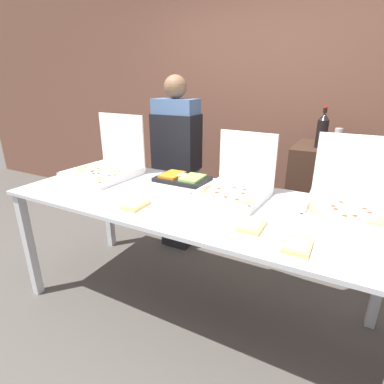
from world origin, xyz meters
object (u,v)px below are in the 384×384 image
(soda_can_silver, at_px, (338,135))
(paper_plate_front_center, at_px, (297,247))
(pizza_box_far_left, at_px, (107,165))
(paper_plate_front_right, at_px, (252,227))
(soda_bottle, at_px, (322,130))
(person_server_vest, at_px, (177,157))
(veggie_tray, at_px, (182,178))
(pizza_box_near_right, at_px, (348,201))
(paper_plate_front_left, at_px, (135,206))
(pizza_box_near_left, at_px, (236,186))

(soda_can_silver, bearing_deg, paper_plate_front_center, -91.06)
(pizza_box_far_left, distance_m, paper_plate_front_right, 1.39)
(paper_plate_front_center, distance_m, soda_bottle, 1.39)
(pizza_box_far_left, relative_size, person_server_vest, 0.31)
(pizza_box_far_left, xyz_separation_m, veggie_tray, (0.62, 0.15, -0.06))
(pizza_box_near_right, xyz_separation_m, paper_plate_front_right, (-0.42, -0.45, -0.07))
(paper_plate_front_center, bearing_deg, paper_plate_front_left, 177.80)
(paper_plate_front_left, bearing_deg, pizza_box_near_left, 45.08)
(paper_plate_front_left, xyz_separation_m, person_server_vest, (-0.34, 1.06, 0.04))
(paper_plate_front_right, bearing_deg, paper_plate_front_center, -21.36)
(pizza_box_near_left, xyz_separation_m, veggie_tray, (-0.48, 0.11, -0.05))
(veggie_tray, relative_size, person_server_vest, 0.24)
(pizza_box_near_left, xyz_separation_m, pizza_box_near_right, (0.67, 0.04, 0.00))
(paper_plate_front_center, relative_size, paper_plate_front_right, 1.16)
(paper_plate_front_left, distance_m, veggie_tray, 0.58)
(pizza_box_near_right, distance_m, soda_can_silver, 1.14)
(paper_plate_front_left, bearing_deg, pizza_box_far_left, 145.11)
(paper_plate_front_center, relative_size, soda_bottle, 0.78)
(soda_bottle, bearing_deg, person_server_vest, -168.41)
(paper_plate_front_left, bearing_deg, veggie_tray, 90.36)
(paper_plate_front_center, relative_size, soda_can_silver, 2.04)
(paper_plate_front_right, distance_m, soda_bottle, 1.31)
(paper_plate_front_right, bearing_deg, paper_plate_front_left, -175.23)
(paper_plate_front_center, xyz_separation_m, soda_can_silver, (0.03, 1.66, 0.27))
(paper_plate_front_left, relative_size, veggie_tray, 0.63)
(soda_bottle, distance_m, soda_can_silver, 0.34)
(paper_plate_front_left, relative_size, soda_can_silver, 2.05)
(pizza_box_near_left, relative_size, paper_plate_front_right, 2.09)
(pizza_box_near_right, xyz_separation_m, paper_plate_front_center, (-0.18, -0.55, -0.07))
(paper_plate_front_center, bearing_deg, person_server_vest, 139.81)
(paper_plate_front_left, xyz_separation_m, soda_bottle, (0.88, 1.31, 0.35))
(pizza_box_near_right, xyz_separation_m, soda_bottle, (-0.26, 0.80, 0.28))
(soda_can_silver, bearing_deg, soda_bottle, -109.18)
(pizza_box_far_left, relative_size, pizza_box_near_left, 1.15)
(pizza_box_far_left, xyz_separation_m, person_server_vest, (0.28, 0.63, -0.03))
(paper_plate_front_center, distance_m, paper_plate_front_left, 0.96)
(paper_plate_front_left, relative_size, soda_bottle, 0.78)
(pizza_box_near_left, relative_size, paper_plate_front_center, 1.79)
(paper_plate_front_center, distance_m, paper_plate_front_right, 0.26)
(soda_bottle, bearing_deg, pizza_box_far_left, -149.79)
(paper_plate_front_center, bearing_deg, soda_bottle, 93.36)
(veggie_tray, bearing_deg, soda_can_silver, 46.30)
(pizza_box_far_left, distance_m, soda_bottle, 1.76)
(soda_bottle, bearing_deg, veggie_tray, -140.66)
(soda_can_silver, bearing_deg, pizza_box_near_right, -82.49)
(pizza_box_near_right, height_order, paper_plate_front_center, pizza_box_near_right)
(pizza_box_near_right, relative_size, paper_plate_front_center, 1.79)
(pizza_box_near_left, relative_size, soda_can_silver, 3.66)
(paper_plate_front_left, bearing_deg, soda_can_silver, 58.63)
(pizza_box_near_left, distance_m, paper_plate_front_center, 0.71)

